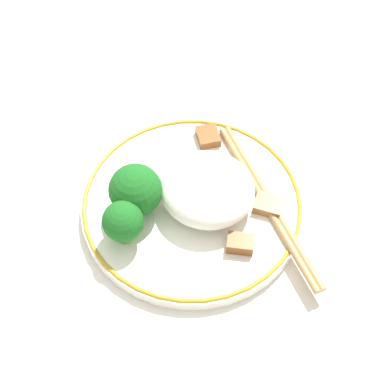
{
  "coord_description": "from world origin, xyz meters",
  "views": [
    {
      "loc": [
        0.18,
        -0.34,
        0.58
      ],
      "look_at": [
        0.0,
        0.0,
        0.03
      ],
      "focal_mm": 60.0,
      "sensor_mm": 36.0,
      "label": 1
    }
  ],
  "objects_px": {
    "broccoli_back_left": "(135,191)",
    "chopsticks": "(268,203)",
    "plate": "(192,206)",
    "broccoli_back_center": "(123,222)"
  },
  "relations": [
    {
      "from": "broccoli_back_left",
      "to": "chopsticks",
      "type": "bearing_deg",
      "value": 28.69
    },
    {
      "from": "plate",
      "to": "broccoli_back_center",
      "type": "distance_m",
      "value": 0.09
    },
    {
      "from": "plate",
      "to": "broccoli_back_left",
      "type": "xyz_separation_m",
      "value": [
        -0.05,
        -0.03,
        0.04
      ]
    },
    {
      "from": "plate",
      "to": "chopsticks",
      "type": "bearing_deg",
      "value": 25.25
    },
    {
      "from": "broccoli_back_left",
      "to": "broccoli_back_center",
      "type": "bearing_deg",
      "value": -78.9
    },
    {
      "from": "broccoli_back_left",
      "to": "broccoli_back_center",
      "type": "xyz_separation_m",
      "value": [
        0.01,
        -0.04,
        -0.0
      ]
    },
    {
      "from": "broccoli_back_center",
      "to": "chopsticks",
      "type": "height_order",
      "value": "broccoli_back_center"
    },
    {
      "from": "plate",
      "to": "broccoli_back_center",
      "type": "relative_size",
      "value": 4.6
    },
    {
      "from": "chopsticks",
      "to": "broccoli_back_center",
      "type": "bearing_deg",
      "value": -137.69
    },
    {
      "from": "broccoli_back_center",
      "to": "chopsticks",
      "type": "distance_m",
      "value": 0.16
    }
  ]
}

